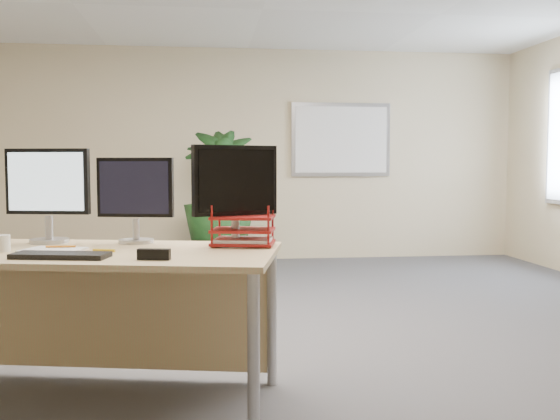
{
  "coord_description": "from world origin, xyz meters",
  "views": [
    {
      "loc": [
        -0.55,
        -4.01,
        1.22
      ],
      "look_at": [
        -0.03,
        0.35,
        0.91
      ],
      "focal_mm": 40.0,
      "sensor_mm": 36.0,
      "label": 1
    }
  ],
  "objects": [
    {
      "name": "floor_plant",
      "position": [
        -0.4,
        3.44,
        0.75
      ],
      "size": [
        0.85,
        0.85,
        1.5
      ],
      "primitive_type": "imported",
      "rotation": [
        0.0,
        0.0,
        -0.01
      ],
      "color": "#143917",
      "rests_on": "floor"
    },
    {
      "name": "whiteboard",
      "position": [
        1.2,
        3.97,
        1.55
      ],
      "size": [
        1.3,
        0.04,
        0.95
      ],
      "color": "#ABABB0",
      "rests_on": "back_wall"
    },
    {
      "name": "desk",
      "position": [
        -1.21,
        -0.69,
        0.63
      ],
      "size": [
        2.21,
        1.28,
        0.8
      ],
      "color": "#D6B17E",
      "rests_on": "floor"
    },
    {
      "name": "orange_pen",
      "position": [
        -1.28,
        -0.79,
        0.81
      ],
      "size": [
        0.15,
        0.01,
        0.01
      ],
      "primitive_type": "cylinder",
      "rotation": [
        0.0,
        1.57,
        0.01
      ],
      "color": "orange",
      "rests_on": "spiral_notebook"
    },
    {
      "name": "monitor_left",
      "position": [
        -1.41,
        -0.48,
        1.09
      ],
      "size": [
        0.46,
        0.21,
        0.52
      ],
      "color": "#A5A5AA",
      "rests_on": "desk"
    },
    {
      "name": "floor",
      "position": [
        0.0,
        0.0,
        0.0
      ],
      "size": [
        8.0,
        8.0,
        0.0
      ],
      "primitive_type": "plane",
      "color": "#424247",
      "rests_on": "ground"
    },
    {
      "name": "coffee_mug",
      "position": [
        -1.55,
        -0.81,
        0.84
      ],
      "size": [
        0.11,
        0.07,
        0.08
      ],
      "color": "white",
      "rests_on": "desk"
    },
    {
      "name": "stapler",
      "position": [
        -0.79,
        -1.17,
        0.82
      ],
      "size": [
        0.15,
        0.07,
        0.05
      ],
      "primitive_type": "cube",
      "rotation": [
        0.0,
        0.0,
        -0.21
      ],
      "color": "black",
      "rests_on": "desk"
    },
    {
      "name": "keyboard",
      "position": [
        -1.22,
        -1.07,
        0.81
      ],
      "size": [
        0.46,
        0.23,
        0.02
      ],
      "primitive_type": "cube",
      "rotation": [
        0.0,
        0.0,
        -0.21
      ],
      "color": "black",
      "rests_on": "desk"
    },
    {
      "name": "spiral_notebook",
      "position": [
        -1.31,
        -0.83,
        0.8
      ],
      "size": [
        0.33,
        0.29,
        0.01
      ],
      "primitive_type": "cube",
      "rotation": [
        0.0,
        0.0,
        -0.35
      ],
      "color": "white",
      "rests_on": "desk"
    },
    {
      "name": "back_wall",
      "position": [
        0.0,
        4.0,
        1.35
      ],
      "size": [
        7.0,
        0.04,
        2.7
      ],
      "primitive_type": "cube",
      "color": "beige",
      "rests_on": "floor"
    },
    {
      "name": "monitor_right",
      "position": [
        -0.93,
        -0.54,
        1.06
      ],
      "size": [
        0.42,
        0.19,
        0.47
      ],
      "color": "#A5A5AA",
      "rests_on": "desk"
    },
    {
      "name": "yellow_highlighter",
      "position": [
        -1.05,
        -0.89,
        0.8
      ],
      "size": [
        0.11,
        0.05,
        0.02
      ],
      "primitive_type": "cylinder",
      "rotation": [
        0.0,
        1.57,
        -0.3
      ],
      "color": "gold",
      "rests_on": "desk"
    },
    {
      "name": "monitor_dark",
      "position": [
        -0.39,
        -0.72,
        1.1
      ],
      "size": [
        0.46,
        0.22,
        0.53
      ],
      "color": "#A5A5AA",
      "rests_on": "desk"
    },
    {
      "name": "letter_tray",
      "position": [
        -0.36,
        -0.73,
        0.87
      ],
      "size": [
        0.37,
        0.31,
        0.15
      ],
      "color": "maroon",
      "rests_on": "desk"
    }
  ]
}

